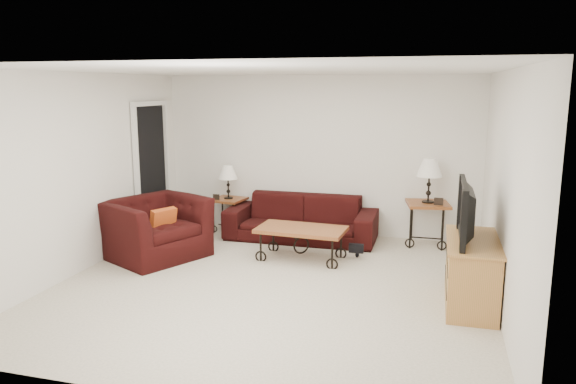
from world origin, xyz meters
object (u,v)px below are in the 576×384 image
Objects in this scene: tv_stand at (471,272)px; television at (473,211)px; sofa at (301,218)px; side_table_right at (427,224)px; lamp_left at (228,182)px; lamp_right at (429,181)px; backpack at (357,244)px; side_table_left at (229,215)px; coffee_table at (301,244)px; armchair at (155,228)px.

tv_stand is 0.67m from television.
tv_stand reaches higher than sofa.
sofa reaches higher than side_table_right.
television reaches higher than tv_stand.
lamp_left is at bearing 149.13° from tv_stand.
lamp_right reaches higher than backpack.
television reaches higher than backpack.
sofa reaches higher than side_table_left.
side_table_left is at bearing 149.13° from tv_stand.
television reaches higher than side_table_right.
coffee_table is (1.51, -1.15, -0.59)m from lamp_left.
sofa is at bearing -8.12° from lamp_left.
side_table_left is 0.83× the size of side_table_right.
armchair is 1.03× the size of tv_stand.
armchair reaches higher than coffee_table.
sofa is 4.26× the size of side_table_left.
backpack is at bearing 21.22° from coffee_table.
side_table_left is 1.00× the size of lamp_left.
backpack is (2.69, 0.71, -0.21)m from armchair.
side_table_right is 0.54× the size of tv_stand.
backpack is at bearing -21.21° from lamp_left.
side_table_left is 3.22m from lamp_right.
lamp_left is at bearing 142.66° from coffee_table.
tv_stand is (3.65, -2.18, -0.45)m from lamp_left.
side_table_right is 0.52× the size of armchair.
backpack is at bearing -48.65° from armchair.
tv_stand is at bearing -30.87° from lamp_left.
lamp_left is 3.14m from lamp_right.
lamp_right is at bearing -167.35° from television.
side_table_right is at bearing -0.00° from side_table_left.
lamp_left is 0.43× the size of armchair.
lamp_right is at bearing 103.15° from tv_stand.
armchair is (-0.46, -1.57, 0.14)m from side_table_left.
backpack is (0.73, 0.28, -0.02)m from coffee_table.
television is at bearing -71.78° from armchair.
side_table_right is at bearing 5.48° from sofa.
armchair is at bearing -106.28° from lamp_left.
lamp_left is 4.27m from tv_stand.
lamp_right is (3.14, -0.00, 0.17)m from lamp_left.
lamp_left reaches higher than side_table_left.
backpack is at bearing -136.18° from side_table_right.
backpack is at bearing -133.32° from television.
sofa is at bearing 162.66° from backpack.
tv_stand is 3.05× the size of backpack.
side_table_left is at bearing -121.01° from television.
lamp_left is 0.45× the size of coffee_table.
side_table_right is 1.21× the size of lamp_left.
backpack is (-1.41, 1.31, -0.16)m from tv_stand.
sofa is 1.99m from lamp_right.
backpack is (-1.39, 1.31, -0.84)m from television.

